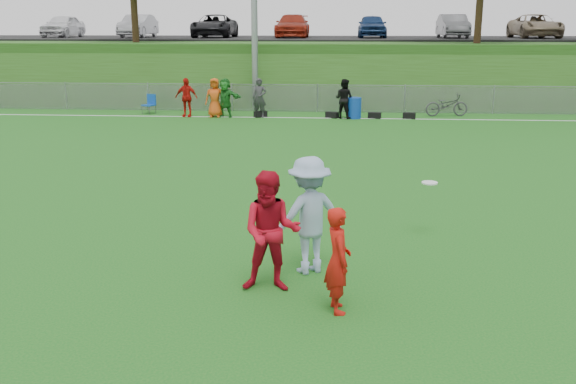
# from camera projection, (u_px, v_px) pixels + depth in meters

# --- Properties ---
(ground) EXTENTS (120.00, 120.00, 0.00)m
(ground) POSITION_uv_depth(u_px,v_px,m) (278.00, 274.00, 10.58)
(ground) COLOR #125718
(ground) RESTS_ON ground
(sideline_far) EXTENTS (60.00, 0.10, 0.01)m
(sideline_far) POSITION_uv_depth(u_px,v_px,m) (316.00, 118.00, 27.93)
(sideline_far) COLOR white
(sideline_far) RESTS_ON ground
(fence) EXTENTS (58.00, 0.06, 1.30)m
(fence) POSITION_uv_depth(u_px,v_px,m) (317.00, 98.00, 29.69)
(fence) COLOR gray
(fence) RESTS_ON ground
(berm) EXTENTS (120.00, 18.00, 3.00)m
(berm) POSITION_uv_depth(u_px,v_px,m) (323.00, 64.00, 40.08)
(berm) COLOR #254814
(berm) RESTS_ON ground
(parking_lot) EXTENTS (120.00, 12.00, 0.10)m
(parking_lot) POSITION_uv_depth(u_px,v_px,m) (324.00, 38.00, 41.61)
(parking_lot) COLOR black
(parking_lot) RESTS_ON berm
(car_row) EXTENTS (32.04, 5.18, 1.44)m
(car_row) POSITION_uv_depth(u_px,v_px,m) (306.00, 26.00, 40.53)
(car_row) COLOR white
(car_row) RESTS_ON parking_lot
(spectator_row) EXTENTS (7.93, 0.95, 1.69)m
(spectator_row) POSITION_uv_depth(u_px,v_px,m) (246.00, 98.00, 27.94)
(spectator_row) COLOR red
(spectator_row) RESTS_ON ground
(gear_bags) EXTENTS (7.06, 0.56, 0.26)m
(gear_bags) POSITION_uv_depth(u_px,v_px,m) (344.00, 115.00, 27.90)
(gear_bags) COLOR black
(gear_bags) RESTS_ON ground
(player_red_left) EXTENTS (0.49, 0.64, 1.55)m
(player_red_left) POSITION_uv_depth(u_px,v_px,m) (338.00, 260.00, 9.07)
(player_red_left) COLOR #BA140C
(player_red_left) RESTS_ON ground
(player_red_center) EXTENTS (0.93, 0.73, 1.89)m
(player_red_center) POSITION_uv_depth(u_px,v_px,m) (271.00, 232.00, 9.74)
(player_red_center) COLOR #B40C1E
(player_red_center) RESTS_ON ground
(player_blue) EXTENTS (1.45, 1.26, 1.95)m
(player_blue) POSITION_uv_depth(u_px,v_px,m) (309.00, 215.00, 10.47)
(player_blue) COLOR #90A8C8
(player_blue) RESTS_ON ground
(frisbee) EXTENTS (0.30, 0.30, 0.03)m
(frisbee) POSITION_uv_depth(u_px,v_px,m) (430.00, 183.00, 12.22)
(frisbee) COLOR white
(frisbee) RESTS_ON ground
(recycling_bin) EXTENTS (0.60, 0.60, 0.90)m
(recycling_bin) POSITION_uv_depth(u_px,v_px,m) (354.00, 108.00, 27.72)
(recycling_bin) COLOR #0E39A0
(recycling_bin) RESTS_ON ground
(camp_chair) EXTENTS (0.64, 0.64, 0.88)m
(camp_chair) POSITION_uv_depth(u_px,v_px,m) (149.00, 108.00, 29.22)
(camp_chair) COLOR #0E429E
(camp_chair) RESTS_ON ground
(bicycle) EXTENTS (1.96, 0.92, 0.99)m
(bicycle) POSITION_uv_depth(u_px,v_px,m) (447.00, 105.00, 28.34)
(bicycle) COLOR #323335
(bicycle) RESTS_ON ground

